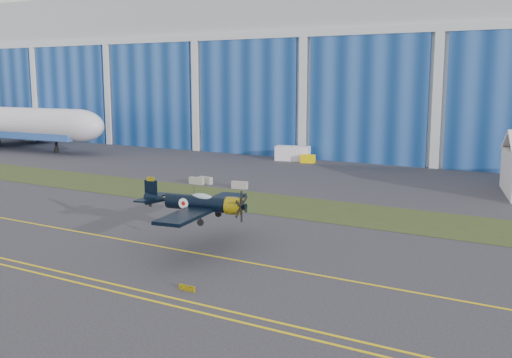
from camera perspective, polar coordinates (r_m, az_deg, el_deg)
The scene contains 12 objects.
ground at distance 61.70m, azimuth -16.22°, elevation -3.27°, with size 260.00×260.00×0.00m, color #37363C.
grass_median at distance 71.76m, azimuth -8.07°, elevation -1.21°, with size 260.00×10.00×0.02m, color #475128.
hangar at distance 121.10m, azimuth 9.34°, elevation 10.20°, with size 220.00×45.70×30.00m.
taxiway_centreline at distance 58.50m, azimuth -19.78°, elevation -4.14°, with size 200.00×0.20×0.02m, color yellow.
guard_board_right at distance 38.76m, azimuth -6.59°, elevation -10.27°, with size 1.20×0.15×0.35m, color yellow.
warbird at distance 47.16m, azimuth -5.58°, elevation -2.28°, with size 11.67×13.37×3.55m.
shipping_container at distance 98.19m, azimuth 3.51°, elevation 2.45°, with size 5.52×2.21×2.39m, color white.
tug at distance 95.96m, azimuth 4.97°, elevation 1.93°, with size 2.21×1.38×1.29m, color #FFD401.
cart at distance 138.16m, azimuth -20.67°, elevation 3.64°, with size 1.89×1.13×1.13m, color #D5F6D2.
barrier_a at distance 76.46m, azimuth -5.68°, elevation -0.17°, with size 2.00×0.60×0.90m, color gray.
barrier_b at distance 76.73m, azimuth -4.84°, elevation -0.12°, with size 2.00×0.60×0.90m, color gray.
barrier_c at distance 73.06m, azimuth -1.57°, elevation -0.58°, with size 2.00×0.60×0.90m, color #9F9192.
Camera 1 is at (44.21, -40.95, 13.26)m, focal length 42.00 mm.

